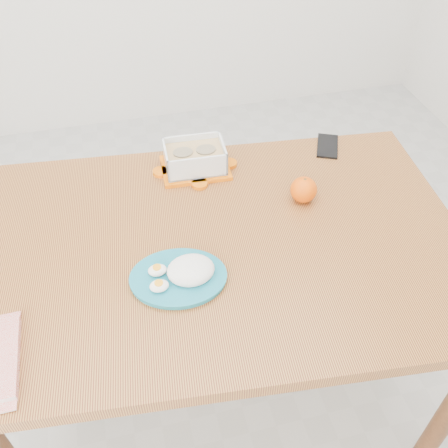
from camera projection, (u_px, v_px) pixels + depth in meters
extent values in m
plane|color=#B7B7B2|center=(223.00, 340.00, 2.01)|extent=(3.50, 3.50, 0.00)
cube|color=#AD7331|center=(224.00, 245.00, 1.38)|extent=(1.41, 1.01, 0.04)
cylinder|color=#5C3317|center=(47.00, 259.00, 1.84)|extent=(0.06, 0.06, 0.71)
cylinder|color=#5C3317|center=(360.00, 225.00, 1.97)|extent=(0.06, 0.06, 0.71)
cube|color=orange|center=(195.00, 168.00, 1.59)|extent=(0.22, 0.17, 0.01)
cube|color=white|center=(195.00, 156.00, 1.56)|extent=(0.19, 0.14, 0.08)
cube|color=tan|center=(195.00, 158.00, 1.56)|extent=(0.18, 0.13, 0.05)
cylinder|color=#847356|center=(183.00, 155.00, 1.54)|extent=(0.06, 0.06, 0.02)
cylinder|color=#847356|center=(206.00, 152.00, 1.55)|extent=(0.06, 0.06, 0.02)
sphere|color=#ED4304|center=(304.00, 190.00, 1.46)|extent=(0.08, 0.08, 0.08)
cylinder|color=teal|center=(178.00, 278.00, 1.25)|extent=(0.28, 0.28, 0.01)
ellipsoid|color=white|center=(191.00, 267.00, 1.24)|extent=(0.14, 0.12, 0.05)
ellipsoid|color=white|center=(157.00, 270.00, 1.25)|extent=(0.05, 0.04, 0.02)
ellipsoid|color=white|center=(159.00, 286.00, 1.21)|extent=(0.05, 0.04, 0.02)
cube|color=red|center=(7.00, 358.00, 1.09)|extent=(0.05, 0.21, 0.02)
cube|color=black|center=(327.00, 146.00, 1.68)|extent=(0.12, 0.15, 0.01)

